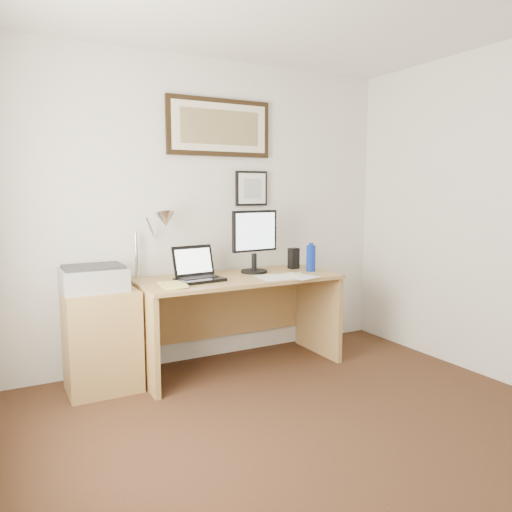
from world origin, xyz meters
TOP-DOWN VIEW (x-y plane):
  - floor at (0.00, 0.00)m, footprint 4.00×4.00m
  - wall_back at (0.00, 2.00)m, footprint 3.50×0.02m
  - side_cabinet at (-0.92, 1.68)m, footprint 0.50×0.40m
  - water_bottle at (0.81, 1.58)m, footprint 0.08×0.08m
  - bottle_cap at (0.81, 1.58)m, footprint 0.04×0.04m
  - speaker at (0.76, 1.76)m, footprint 0.09×0.08m
  - paper_sheet_a at (0.36, 1.46)m, footprint 0.24×0.32m
  - paper_sheet_b at (0.56, 1.41)m, footprint 0.30×0.37m
  - sticky_pad at (0.58, 1.43)m, footprint 0.08×0.08m
  - marker_pen at (0.61, 1.50)m, footprint 0.14×0.06m
  - book at (-0.54, 1.50)m, footprint 0.22×0.28m
  - desk at (0.15, 1.72)m, footprint 1.60×0.70m
  - laptop at (-0.20, 1.64)m, footprint 0.37×0.33m
  - lcd_monitor at (0.35, 1.73)m, footprint 0.42×0.22m
  - printer at (-0.95, 1.71)m, footprint 0.44×0.34m
  - desk_lamp at (-0.41, 1.81)m, footprint 0.29×0.27m
  - picture_large at (0.15, 1.97)m, footprint 0.92×0.04m
  - picture_small at (0.45, 1.97)m, footprint 0.30×0.03m

SIDE VIEW (x-z plane):
  - floor at x=0.00m, z-range 0.00..0.00m
  - side_cabinet at x=-0.92m, z-range 0.00..0.73m
  - desk at x=0.15m, z-range 0.14..0.89m
  - paper_sheet_a at x=0.36m, z-range 0.75..0.75m
  - paper_sheet_b at x=0.56m, z-range 0.75..0.75m
  - sticky_pad at x=0.58m, z-range 0.75..0.76m
  - marker_pen at x=0.61m, z-range 0.75..0.77m
  - book at x=-0.54m, z-range 0.75..0.77m
  - laptop at x=-0.20m, z-range 0.68..0.94m
  - printer at x=-0.95m, z-range 0.73..0.91m
  - speaker at x=0.76m, z-range 0.75..0.93m
  - water_bottle at x=0.81m, z-range 0.75..0.97m
  - bottle_cap at x=0.81m, z-range 0.97..0.99m
  - lcd_monitor at x=0.35m, z-range 0.78..1.30m
  - desk_lamp at x=-0.41m, z-range 0.92..1.45m
  - wall_back at x=0.00m, z-range 0.00..2.50m
  - picture_small at x=0.45m, z-range 1.30..1.60m
  - picture_large at x=0.15m, z-range 1.72..2.19m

